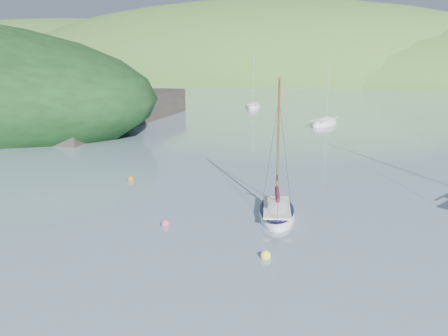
% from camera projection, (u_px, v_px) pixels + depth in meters
% --- Properties ---
extents(ground, '(700.00, 700.00, 0.00)m').
position_uv_depth(ground, '(163.00, 247.00, 23.33)').
color(ground, '#7492A0').
rests_on(ground, ground).
extents(shoreline_hills, '(690.00, 135.00, 56.00)m').
position_uv_depth(shoreline_hills, '(386.00, 79.00, 180.63)').
color(shoreline_hills, '#41732B').
rests_on(shoreline_hills, ground).
extents(daysailer_white, '(3.59, 5.66, 8.17)m').
position_uv_depth(daysailer_white, '(277.00, 213.00, 27.73)').
color(daysailer_white, white).
rests_on(daysailer_white, ground).
extents(distant_sloop_a, '(3.15, 6.93, 9.56)m').
position_uv_depth(distant_sloop_a, '(324.00, 124.00, 63.85)').
color(distant_sloop_a, white).
rests_on(distant_sloop_a, ground).
extents(distant_sloop_c, '(4.02, 6.89, 9.29)m').
position_uv_depth(distant_sloop_c, '(253.00, 107.00, 84.54)').
color(distant_sloop_c, white).
rests_on(distant_sloop_c, ground).
extents(mooring_buoys, '(23.78, 9.69, 0.47)m').
position_uv_depth(mooring_buoys, '(260.00, 218.00, 27.06)').
color(mooring_buoys, '#F9FD3A').
rests_on(mooring_buoys, ground).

